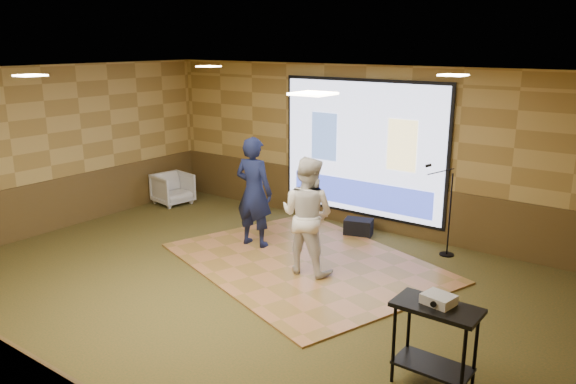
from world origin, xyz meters
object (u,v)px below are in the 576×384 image
Objects in this scene: dance_floor at (305,262)px; mic_stand at (445,226)px; projector at (439,299)px; player_left at (254,192)px; projector_screen at (362,150)px; player_right at (307,215)px; duffel_bag at (358,227)px; banquet_chair at (173,189)px; av_table at (435,331)px.

dance_floor is 2.37m from mic_stand.
player_left is at bearing 163.88° from projector.
projector_screen is 2.24m from player_left.
duffel_bag is at bearing -88.20° from player_right.
banquet_chair is at bearing -23.81° from player_left.
player_left reaches higher than mic_stand.
projector is at bearing -33.18° from dance_floor.
banquet_chair is (-4.20, 1.09, 0.32)m from dance_floor.
player_left is 1.43m from player_right.
mic_stand is at bearing 0.34° from duffel_bag.
banquet_chair is 1.50× the size of duffel_bag.
av_table is 3.05× the size of projector.
player_left is 6.37× the size of projector.
projector_screen reaches higher than mic_stand.
player_right is at bearing -97.58° from banquet_chair.
player_right is (0.43, -2.39, -0.56)m from projector_screen.
dance_floor is (0.20, -2.10, -1.46)m from projector_screen.
av_table is 1.83× the size of duffel_bag.
projector reaches higher than dance_floor.
mic_stand is at bearing 45.83° from dance_floor.
player_left reaches higher than banquet_chair.
projector is (4.01, -2.01, -0.02)m from player_left.
mic_stand is 2.03× the size of banquet_chair.
player_right is at bearing -84.20° from duffel_bag.
av_table is at bearing -72.06° from projector.
mic_stand is at bearing -74.59° from banquet_chair.
projector_screen reaches higher than dance_floor.
projector_screen is 6.80× the size of duffel_bag.
player_left is 2.54× the size of banquet_chair.
projector reaches higher than duffel_bag.
projector_screen is at bearing 127.46° from av_table.
projector is 4.61m from duffel_bag.
projector_screen is 0.81× the size of dance_floor.
projector_screen is 1.41m from duffel_bag.
player_right reaches higher than mic_stand.
player_right is 3.09m from projector.
projector_screen is 2.12m from mic_stand.
projector is 0.20× the size of mic_stand.
duffel_bag is (-2.86, 3.58, -0.46)m from av_table.
dance_floor is 5.57× the size of banquet_chair.
projector_screen is at bearing -121.66° from player_left.
banquet_chair is 4.27m from duffel_bag.
mic_stand is 1.63m from duffel_bag.
player_right is at bearing -52.44° from dance_floor.
player_right is 2.40× the size of banquet_chair.
dance_floor is 1.66m from duffel_bag.
projector is (3.08, -3.98, -0.53)m from projector_screen.
av_table is at bearing -103.28° from banquet_chair.
player_right is at bearing 159.51° from projector.
projector_screen is 2.57m from dance_floor.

